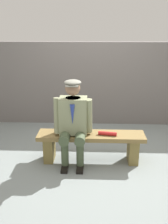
{
  "coord_description": "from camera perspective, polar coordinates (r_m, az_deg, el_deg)",
  "views": [
    {
      "loc": [
        -0.03,
        3.58,
        2.04
      ],
      "look_at": [
        0.11,
        0.0,
        0.81
      ],
      "focal_mm": 41.05,
      "sensor_mm": 36.0,
      "label": 1
    }
  ],
  "objects": [
    {
      "name": "ground_plane",
      "position": [
        4.12,
        1.52,
        -10.69
      ],
      "size": [
        30.0,
        30.0,
        0.0
      ],
      "primitive_type": "plane",
      "color": "gray"
    },
    {
      "name": "bench",
      "position": [
        3.97,
        1.56,
        -6.74
      ],
      "size": [
        1.63,
        0.36,
        0.46
      ],
      "color": "olive",
      "rests_on": "ground"
    },
    {
      "name": "seated_man",
      "position": [
        3.78,
        -2.47,
        -1.67
      ],
      "size": [
        0.58,
        0.54,
        1.29
      ],
      "color": "gray",
      "rests_on": "ground"
    },
    {
      "name": "rolled_magazine",
      "position": [
        3.86,
        5.25,
        -4.8
      ],
      "size": [
        0.28,
        0.1,
        0.06
      ],
      "primitive_type": "cylinder",
      "rotation": [
        0.0,
        1.57,
        -0.15
      ],
      "color": "#B21E1E",
      "rests_on": "bench"
    },
    {
      "name": "stadium_wall",
      "position": [
        5.42,
        1.84,
        6.35
      ],
      "size": [
        12.0,
        0.24,
        1.71
      ],
      "primitive_type": "cube",
      "color": "#66605D",
      "rests_on": "ground"
    }
  ]
}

